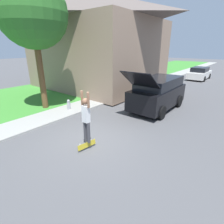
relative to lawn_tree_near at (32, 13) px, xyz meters
name	(u,v)px	position (x,y,z in m)	size (l,w,h in m)	color
ground_plane	(91,138)	(5.13, -0.95, -5.45)	(120.00, 120.00, 0.00)	#49494C
lawn	(77,88)	(-2.87, 5.05, -5.41)	(10.00, 80.00, 0.08)	#387F2D
sidewalk	(113,96)	(1.53, 5.05, -5.40)	(1.80, 80.00, 0.10)	gray
house	(97,41)	(-2.11, 7.23, -1.18)	(11.51, 9.46, 8.10)	#89705B
lawn_tree_near	(32,13)	(0.00, 0.00, 0.00)	(3.82, 3.82, 7.31)	brown
suv_parked	(158,93)	(5.67, 4.38, -4.38)	(2.08, 5.11, 2.65)	black
car_down_street	(199,73)	(4.87, 17.84, -4.75)	(1.98, 4.46, 1.44)	silver
skateboarder	(86,117)	(5.59, -1.60, -4.11)	(0.41, 0.23, 2.00)	#38383D
skateboard	(87,145)	(5.60, -1.66, -5.26)	(0.22, 0.80, 0.25)	#A89323
fire_hydrant	(69,104)	(1.52, 0.69, -5.05)	(0.20, 0.20, 0.62)	#99999E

